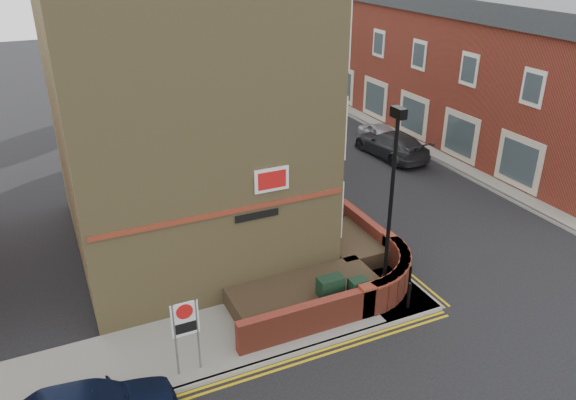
# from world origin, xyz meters

# --- Properties ---
(ground) EXTENTS (120.00, 120.00, 0.00)m
(ground) POSITION_xyz_m (0.00, 0.00, 0.00)
(ground) COLOR black
(ground) RESTS_ON ground
(pavement_corner) EXTENTS (13.00, 3.00, 0.12)m
(pavement_corner) POSITION_xyz_m (-3.50, 1.50, 0.06)
(pavement_corner) COLOR gray
(pavement_corner) RESTS_ON ground
(pavement_main) EXTENTS (2.00, 32.00, 0.12)m
(pavement_main) POSITION_xyz_m (2.00, 16.00, 0.06)
(pavement_main) COLOR gray
(pavement_main) RESTS_ON ground
(pavement_far) EXTENTS (4.00, 40.00, 0.12)m
(pavement_far) POSITION_xyz_m (13.00, 13.00, 0.06)
(pavement_far) COLOR gray
(pavement_far) RESTS_ON ground
(kerb_side) EXTENTS (13.00, 0.15, 0.12)m
(kerb_side) POSITION_xyz_m (-3.50, 0.00, 0.06)
(kerb_side) COLOR gray
(kerb_side) RESTS_ON ground
(kerb_main_near) EXTENTS (0.15, 32.00, 0.12)m
(kerb_main_near) POSITION_xyz_m (3.00, 16.00, 0.06)
(kerb_main_near) COLOR gray
(kerb_main_near) RESTS_ON ground
(kerb_main_far) EXTENTS (0.15, 40.00, 0.12)m
(kerb_main_far) POSITION_xyz_m (11.00, 13.00, 0.06)
(kerb_main_far) COLOR gray
(kerb_main_far) RESTS_ON ground
(yellow_lines_side) EXTENTS (13.00, 0.28, 0.01)m
(yellow_lines_side) POSITION_xyz_m (-3.50, -0.25, 0.01)
(yellow_lines_side) COLOR gold
(yellow_lines_side) RESTS_ON ground
(yellow_lines_main) EXTENTS (0.28, 32.00, 0.01)m
(yellow_lines_main) POSITION_xyz_m (3.25, 16.00, 0.01)
(yellow_lines_main) COLOR gold
(yellow_lines_main) RESTS_ON ground
(corner_building) EXTENTS (8.95, 10.40, 13.60)m
(corner_building) POSITION_xyz_m (-2.84, 8.00, 6.23)
(corner_building) COLOR olive
(corner_building) RESTS_ON ground
(garden_wall) EXTENTS (6.80, 6.00, 1.20)m
(garden_wall) POSITION_xyz_m (0.00, 2.50, 0.00)
(garden_wall) COLOR maroon
(garden_wall) RESTS_ON ground
(lamppost) EXTENTS (0.25, 0.50, 6.30)m
(lamppost) POSITION_xyz_m (1.60, 1.20, 3.34)
(lamppost) COLOR black
(lamppost) RESTS_ON pavement_corner
(utility_cabinet_large) EXTENTS (0.80, 0.45, 1.20)m
(utility_cabinet_large) POSITION_xyz_m (-0.30, 1.30, 0.72)
(utility_cabinet_large) COLOR black
(utility_cabinet_large) RESTS_ON pavement_corner
(utility_cabinet_small) EXTENTS (0.55, 0.40, 1.10)m
(utility_cabinet_small) POSITION_xyz_m (0.50, 1.00, 0.67)
(utility_cabinet_small) COLOR black
(utility_cabinet_small) RESTS_ON pavement_corner
(bollard_near) EXTENTS (0.11, 0.11, 0.90)m
(bollard_near) POSITION_xyz_m (2.00, 0.40, 0.57)
(bollard_near) COLOR black
(bollard_near) RESTS_ON pavement_corner
(bollard_far) EXTENTS (0.11, 0.11, 0.90)m
(bollard_far) POSITION_xyz_m (2.60, 1.20, 0.57)
(bollard_far) COLOR black
(bollard_far) RESTS_ON pavement_corner
(zone_sign) EXTENTS (0.72, 0.07, 2.20)m
(zone_sign) POSITION_xyz_m (-5.00, 0.50, 1.64)
(zone_sign) COLOR slate
(zone_sign) RESTS_ON pavement_corner
(far_terrace) EXTENTS (5.40, 30.40, 8.00)m
(far_terrace) POSITION_xyz_m (14.50, 17.00, 4.04)
(far_terrace) COLOR maroon
(far_terrace) RESTS_ON ground
(far_terrace_cream) EXTENTS (5.40, 12.40, 8.00)m
(far_terrace_cream) POSITION_xyz_m (14.50, 38.00, 4.05)
(far_terrace_cream) COLOR beige
(far_terrace_cream) RESTS_ON ground
(tree_near) EXTENTS (3.64, 3.65, 6.70)m
(tree_near) POSITION_xyz_m (2.00, 14.05, 4.70)
(tree_near) COLOR #382B1E
(tree_near) RESTS_ON pavement_main
(tree_mid) EXTENTS (4.03, 4.03, 7.42)m
(tree_mid) POSITION_xyz_m (2.00, 22.05, 5.20)
(tree_mid) COLOR #382B1E
(tree_mid) RESTS_ON pavement_main
(tree_far) EXTENTS (3.81, 3.81, 7.00)m
(tree_far) POSITION_xyz_m (2.00, 30.05, 4.91)
(tree_far) COLOR #382B1E
(tree_far) RESTS_ON pavement_main
(traffic_light_assembly) EXTENTS (0.20, 0.16, 4.20)m
(traffic_light_assembly) POSITION_xyz_m (2.40, 25.00, 2.78)
(traffic_light_assembly) COLOR black
(traffic_light_assembly) RESTS_ON pavement_main
(silver_car_near) EXTENTS (1.90, 3.91, 1.23)m
(silver_car_near) POSITION_xyz_m (4.71, 13.25, 0.62)
(silver_car_near) COLOR #9B9EA3
(silver_car_near) RESTS_ON ground
(red_car_main) EXTENTS (2.77, 5.18, 1.38)m
(red_car_main) POSITION_xyz_m (4.77, 21.55, 0.69)
(red_car_main) COLOR maroon
(red_car_main) RESTS_ON ground
(grey_car_far) EXTENTS (2.25, 4.90, 1.39)m
(grey_car_far) POSITION_xyz_m (9.23, 12.06, 0.69)
(grey_car_far) COLOR #292A2E
(grey_car_far) RESTS_ON ground
(silver_car_far) EXTENTS (2.20, 3.92, 1.26)m
(silver_car_far) POSITION_xyz_m (9.72, 14.00, 0.63)
(silver_car_far) COLOR #A4A6AC
(silver_car_far) RESTS_ON ground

